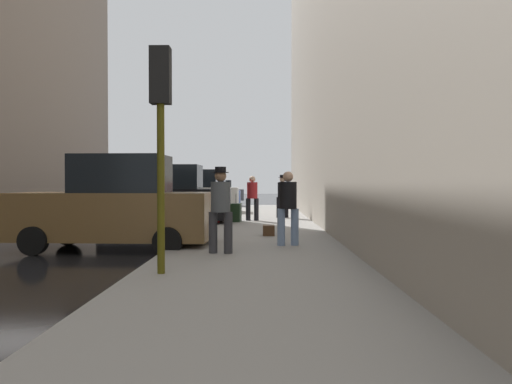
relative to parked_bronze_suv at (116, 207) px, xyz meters
The scene contains 15 objects.
ground_plane 2.96m from the parked_bronze_suv, 162.39° to the left, with size 120.00×120.00×0.00m, color black.
sidewalk 3.59m from the parked_bronze_suv, 14.06° to the left, with size 4.00×40.00×0.15m, color gray.
parked_bronze_suv is the anchor object (origin of this frame).
parked_black_suv 6.47m from the parked_bronze_suv, 90.00° to the left, with size 4.62×2.10×2.25m.
parked_white_van 13.12m from the parked_bronze_suv, 90.00° to the left, with size 4.63×2.13×2.25m.
parked_blue_sedan 19.51m from the parked_bronze_suv, 90.00° to the left, with size 4.21×2.07×1.79m.
parked_gray_coupe 25.97m from the parked_bronze_suv, 90.00° to the left, with size 4.26×2.17×1.79m.
fire_hydrant 6.61m from the parked_bronze_suv, 74.11° to the left, with size 0.42×0.22×0.70m.
traffic_light 4.57m from the parked_bronze_suv, 64.05° to the right, with size 0.32×0.32×3.60m.
pedestrian_in_red_jacket 7.98m from the parked_bronze_suv, 67.29° to the left, with size 0.52×0.47×1.71m.
pedestrian_with_beanie 3.03m from the parked_bronze_suv, 30.28° to the right, with size 0.52×0.46×1.78m.
pedestrian_in_jeans 4.07m from the parked_bronze_suv, ahead, with size 0.52×0.45×1.71m.
pedestrian_with_fedora 9.95m from the parked_bronze_suv, 64.38° to the left, with size 0.52×0.44×1.78m.
rolling_suitcase 7.26m from the parked_bronze_suv, 69.95° to the left, with size 0.41×0.59×1.04m.
duffel_bag 4.21m from the parked_bronze_suv, 28.35° to the left, with size 0.32×0.44×0.28m.
Camera 1 is at (6.12, -12.57, 1.60)m, focal length 35.00 mm.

